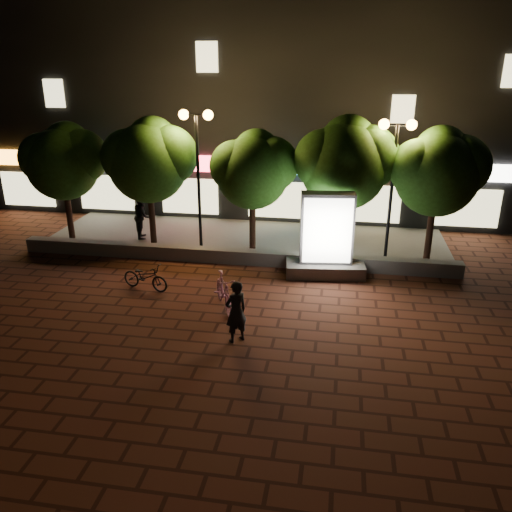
% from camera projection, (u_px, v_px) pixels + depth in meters
% --- Properties ---
extents(ground, '(80.00, 80.00, 0.00)m').
position_uv_depth(ground, '(204.00, 312.00, 15.15)').
color(ground, '#502519').
rests_on(ground, ground).
extents(retaining_wall, '(16.00, 0.45, 0.50)m').
position_uv_depth(retaining_wall, '(232.00, 256.00, 18.74)').
color(retaining_wall, '#63615C').
rests_on(retaining_wall, ground).
extents(sidewalk, '(16.00, 5.00, 0.08)m').
position_uv_depth(sidewalk, '(245.00, 239.00, 21.12)').
color(sidewalk, '#63615C').
rests_on(sidewalk, ground).
extents(building_block, '(28.00, 8.12, 11.30)m').
position_uv_depth(building_block, '(269.00, 101.00, 25.31)').
color(building_block, black).
rests_on(building_block, ground).
extents(tree_far_left, '(3.36, 2.80, 4.63)m').
position_uv_depth(tree_far_left, '(64.00, 159.00, 20.06)').
color(tree_far_left, black).
rests_on(tree_far_left, sidewalk).
extents(tree_left, '(3.60, 3.00, 4.89)m').
position_uv_depth(tree_left, '(150.00, 158.00, 19.47)').
color(tree_left, black).
rests_on(tree_left, sidewalk).
extents(tree_mid, '(3.24, 2.70, 4.50)m').
position_uv_depth(tree_mid, '(254.00, 167.00, 18.94)').
color(tree_mid, black).
rests_on(tree_mid, sidewalk).
extents(tree_right, '(3.72, 3.10, 5.07)m').
position_uv_depth(tree_right, '(346.00, 161.00, 18.30)').
color(tree_right, black).
rests_on(tree_right, sidewalk).
extents(tree_far_right, '(3.48, 2.90, 4.76)m').
position_uv_depth(tree_far_right, '(439.00, 169.00, 17.88)').
color(tree_far_right, black).
rests_on(tree_far_right, sidewalk).
extents(street_lamp_left, '(1.26, 0.36, 5.18)m').
position_uv_depth(street_lamp_left, '(197.00, 145.00, 18.72)').
color(street_lamp_left, black).
rests_on(street_lamp_left, sidewalk).
extents(street_lamp_right, '(1.26, 0.36, 4.98)m').
position_uv_depth(street_lamp_right, '(395.00, 154.00, 17.69)').
color(street_lamp_right, black).
rests_on(street_lamp_right, sidewalk).
extents(ad_kiosk, '(2.78, 1.62, 2.87)m').
position_uv_depth(ad_kiosk, '(326.00, 242.00, 17.44)').
color(ad_kiosk, '#63615C').
rests_on(ad_kiosk, ground).
extents(scooter_pink, '(1.25, 1.84, 1.08)m').
position_uv_depth(scooter_pink, '(224.00, 292.00, 15.22)').
color(scooter_pink, pink).
rests_on(scooter_pink, ground).
extents(rider, '(0.74, 0.72, 1.71)m').
position_uv_depth(rider, '(236.00, 312.00, 13.34)').
color(rider, black).
rests_on(rider, ground).
extents(scooter_parked, '(1.72, 0.94, 0.86)m').
position_uv_depth(scooter_parked, '(145.00, 277.00, 16.51)').
color(scooter_parked, black).
rests_on(scooter_parked, ground).
extents(pedestrian, '(0.92, 1.05, 1.82)m').
position_uv_depth(pedestrian, '(143.00, 216.00, 20.89)').
color(pedestrian, black).
rests_on(pedestrian, sidewalk).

